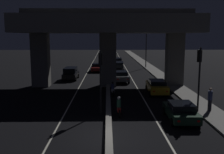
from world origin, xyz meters
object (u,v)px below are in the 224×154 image
object	(u,v)px
street_lamp	(145,45)
car_dark_red_second_oncoming	(97,67)
car_taxi_yellow_second	(157,86)
pedestrian_on_sidewalk	(210,99)
car_grey_third	(121,76)
motorcycle_white_filtering_mid	(113,89)
car_dark_green_lead	(181,111)
traffic_light_right_of_median	(199,69)
motorcycle_red_filtering_near	(119,108)
traffic_light_left_of_median	(100,71)
car_black_fourth	(118,67)
car_black_lead_oncoming	(71,73)

from	to	relation	value
street_lamp	car_dark_red_second_oncoming	xyz separation A→B (m)	(-8.81, -4.76, -3.60)
car_taxi_yellow_second	pedestrian_on_sidewalk	bearing A→B (deg)	-155.78
street_lamp	car_grey_third	bearing A→B (deg)	-108.95
car_dark_red_second_oncoming	pedestrian_on_sidewalk	world-z (taller)	pedestrian_on_sidewalk
car_taxi_yellow_second	motorcycle_white_filtering_mid	bearing A→B (deg)	101.04
street_lamp	car_dark_green_lead	bearing A→B (deg)	-93.26
traffic_light_right_of_median	motorcycle_red_filtering_near	world-z (taller)	traffic_light_right_of_median
car_dark_green_lead	car_taxi_yellow_second	distance (m)	8.99
motorcycle_white_filtering_mid	traffic_light_left_of_median	bearing A→B (deg)	166.08
car_taxi_yellow_second	pedestrian_on_sidewalk	world-z (taller)	pedestrian_on_sidewalk
pedestrian_on_sidewalk	car_black_fourth	bearing A→B (deg)	105.97
traffic_light_left_of_median	car_black_fourth	distance (m)	22.60
traffic_light_left_of_median	car_dark_red_second_oncoming	size ratio (longest dim) A/B	1.12
traffic_light_right_of_median	car_taxi_yellow_second	bearing A→B (deg)	105.17
car_dark_green_lead	car_grey_third	size ratio (longest dim) A/B	0.92
car_dark_green_lead	motorcycle_red_filtering_near	bearing A→B (deg)	75.26
street_lamp	car_taxi_yellow_second	world-z (taller)	street_lamp
traffic_light_left_of_median	motorcycle_white_filtering_mid	size ratio (longest dim) A/B	2.54
traffic_light_right_of_median	car_black_fourth	bearing A→B (deg)	103.49
street_lamp	pedestrian_on_sidewalk	world-z (taller)	street_lamp
traffic_light_right_of_median	motorcycle_white_filtering_mid	distance (m)	9.52
car_dark_red_second_oncoming	motorcycle_white_filtering_mid	xyz separation A→B (m)	(2.33, -18.35, -0.08)
traffic_light_left_of_median	car_dark_green_lead	xyz separation A→B (m)	(5.78, -1.96, -2.67)
pedestrian_on_sidewalk	car_taxi_yellow_second	bearing A→B (deg)	112.79
traffic_light_left_of_median	car_dark_red_second_oncoming	bearing A→B (deg)	92.91
car_taxi_yellow_second	pedestrian_on_sidewalk	xyz separation A→B (m)	(2.92, -6.95, 0.30)
car_black_fourth	motorcycle_red_filtering_near	distance (m)	23.08
street_lamp	car_black_lead_oncoming	bearing A→B (deg)	-132.64
car_grey_third	motorcycle_white_filtering_mid	distance (m)	8.08
street_lamp	traffic_light_right_of_median	bearing A→B (deg)	-89.82
motorcycle_red_filtering_near	car_taxi_yellow_second	bearing A→B (deg)	-32.27
street_lamp	car_black_lead_oncoming	world-z (taller)	street_lamp
traffic_light_left_of_median	car_black_lead_oncoming	bearing A→B (deg)	105.78
street_lamp	car_dark_red_second_oncoming	world-z (taller)	street_lamp
car_dark_green_lead	car_grey_third	world-z (taller)	car_grey_third
pedestrian_on_sidewalk	traffic_light_right_of_median	bearing A→B (deg)	-175.61
pedestrian_on_sidewalk	motorcycle_red_filtering_near	bearing A→B (deg)	-173.88
traffic_light_right_of_median	car_black_lead_oncoming	bearing A→B (deg)	127.07
street_lamp	car_black_lead_oncoming	size ratio (longest dim) A/B	1.66
car_dark_green_lead	motorcycle_red_filtering_near	xyz separation A→B (m)	(-4.39, 1.26, -0.07)
traffic_light_right_of_median	car_dark_green_lead	xyz separation A→B (m)	(-1.87, -1.96, -2.82)
car_black_fourth	motorcycle_red_filtering_near	xyz separation A→B (m)	(-0.90, -23.06, -0.34)
pedestrian_on_sidewalk	car_dark_red_second_oncoming	bearing A→B (deg)	112.03
car_taxi_yellow_second	traffic_light_left_of_median	bearing A→B (deg)	142.15
car_black_lead_oncoming	motorcycle_white_filtering_mid	xyz separation A→B (m)	(5.65, -9.94, -0.30)
car_dark_green_lead	car_black_lead_oncoming	world-z (taller)	car_black_lead_oncoming
car_dark_red_second_oncoming	motorcycle_red_filtering_near	bearing A→B (deg)	5.87
traffic_light_left_of_median	car_dark_green_lead	bearing A→B (deg)	-18.76
traffic_light_right_of_median	car_black_fourth	world-z (taller)	traffic_light_right_of_median
traffic_light_left_of_median	car_dark_green_lead	world-z (taller)	traffic_light_left_of_median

